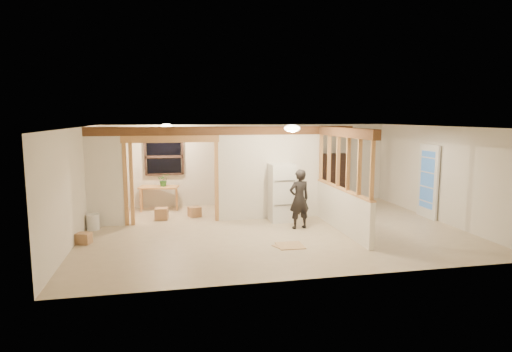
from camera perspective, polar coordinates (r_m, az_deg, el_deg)
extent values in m
cube|color=#C4B092|center=(10.55, 2.32, -7.18)|extent=(9.00, 6.50, 0.01)
cube|color=white|center=(10.19, 2.40, 6.55)|extent=(9.00, 6.50, 0.01)
cube|color=silver|center=(13.45, -0.97, 1.54)|extent=(9.00, 0.01, 2.50)
cube|color=silver|center=(7.23, 8.59, -4.07)|extent=(9.00, 0.01, 2.50)
cube|color=silver|center=(10.21, -22.98, -1.12)|extent=(0.01, 6.50, 2.50)
cube|color=silver|center=(12.18, 23.37, 0.23)|extent=(0.01, 6.50, 2.50)
cube|color=white|center=(11.30, -19.56, -0.13)|extent=(0.90, 0.12, 2.50)
cube|color=white|center=(11.50, 1.89, 0.46)|extent=(2.80, 0.12, 2.50)
cube|color=tan|center=(11.21, -11.15, -0.66)|extent=(2.46, 0.14, 2.20)
cube|color=brown|center=(11.19, -4.10, 6.04)|extent=(7.00, 0.18, 0.22)
cube|color=brown|center=(10.33, 11.64, 5.75)|extent=(0.18, 3.30, 0.22)
cube|color=white|center=(10.56, 11.35, -4.50)|extent=(0.12, 3.20, 1.00)
cube|color=tan|center=(10.38, 11.52, 1.77)|extent=(0.14, 3.20, 1.32)
cube|color=black|center=(13.11, -12.16, 2.52)|extent=(1.12, 0.10, 1.10)
cube|color=white|center=(12.50, 21.96, -0.67)|extent=(0.12, 0.86, 2.00)
ellipsoid|color=#FFEABF|center=(9.79, 4.83, 6.36)|extent=(0.36, 0.36, 0.16)
ellipsoid|color=#FFEABF|center=(12.19, -11.85, 6.52)|extent=(0.32, 0.32, 0.14)
ellipsoid|color=#FFD88C|center=(11.51, -9.32, 5.01)|extent=(0.07, 0.07, 0.07)
cube|color=white|center=(11.28, 3.44, -2.22)|extent=(0.63, 0.61, 1.52)
imported|color=black|center=(10.55, 5.78, -3.07)|extent=(0.59, 0.45, 1.48)
cube|color=tan|center=(13.00, -12.81, -2.88)|extent=(1.21, 0.78, 0.70)
imported|color=#245B25|center=(12.87, -12.21, -0.54)|extent=(0.35, 0.31, 0.37)
cylinder|color=red|center=(12.65, -18.27, -3.60)|extent=(0.60, 0.60, 0.61)
cube|color=black|center=(14.10, 10.40, -0.22)|extent=(0.78, 0.26, 1.56)
cylinder|color=silver|center=(11.21, -20.90, -5.75)|extent=(0.38, 0.38, 0.39)
cube|color=#AC7D53|center=(11.97, -8.19, -4.73)|extent=(0.39, 0.36, 0.27)
cube|color=#AC7D53|center=(11.82, -12.48, -4.92)|extent=(0.37, 0.37, 0.31)
cube|color=#AC7D53|center=(10.10, -21.99, -7.72)|extent=(0.35, 0.32, 0.24)
cube|color=tan|center=(9.28, 4.58, -9.23)|extent=(0.56, 0.56, 0.02)
cube|color=tan|center=(9.27, 4.01, -9.26)|extent=(0.59, 0.54, 0.02)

